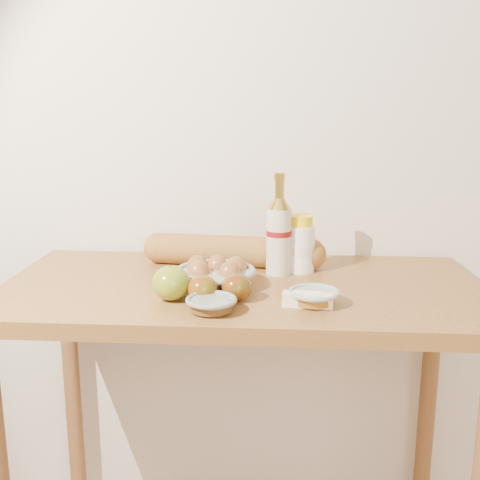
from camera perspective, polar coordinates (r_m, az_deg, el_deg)
name	(u,v)px	position (r m, az deg, el deg)	size (l,w,h in m)	color
back_wall	(249,118)	(1.78, 0.84, 11.54)	(3.50, 0.02, 2.60)	silver
table	(241,330)	(1.56, 0.08, -8.50)	(1.20, 0.60, 0.90)	#9E6C33
bourbon_bottle	(279,234)	(1.58, 3.70, 0.61)	(0.08, 0.08, 0.27)	beige
cream_bottle	(300,246)	(1.61, 5.75, -0.52)	(0.08, 0.08, 0.15)	white
egg_bowl	(216,275)	(1.49, -2.33, -3.30)	(0.21, 0.21, 0.07)	#8F9C97
baguette	(233,251)	(1.66, -0.66, -1.05)	(0.52, 0.13, 0.09)	#B47B37
apple_yellowgreen	(171,283)	(1.39, -6.56, -4.07)	(0.11, 0.11, 0.08)	#A18F20
apple_redgreen_front	(202,289)	(1.38, -3.59, -4.61)	(0.08, 0.08, 0.06)	#950D08
apple_redgreen_right	(237,287)	(1.38, -0.32, -4.49)	(0.07, 0.07, 0.06)	maroon
sugar_bowl	(211,304)	(1.32, -2.73, -6.10)	(0.15, 0.15, 0.03)	gray
syrup_bowl	(314,297)	(1.37, 7.02, -5.36)	(0.13, 0.13, 0.03)	#97A5A0
butter_stick	(308,300)	(1.36, 6.45, -5.67)	(0.12, 0.04, 0.03)	#FBF4C2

